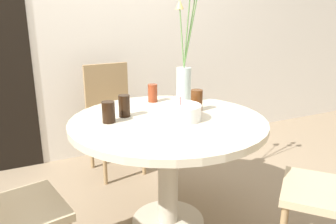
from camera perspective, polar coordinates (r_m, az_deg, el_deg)
name	(u,v)px	position (r m, az deg, el deg)	size (l,w,h in m)	color
ground_plane	(168,223)	(2.24, 0.00, -18.79)	(16.00, 16.00, 0.00)	#89755B
wall_back	(102,15)	(3.09, -11.40, 16.28)	(8.00, 0.05, 2.60)	silver
dining_table	(168,140)	(1.96, 0.00, -4.82)	(1.15, 1.15, 0.71)	beige
chair_far_back	(112,112)	(2.80, -9.74, 0.00)	(0.43, 0.43, 0.91)	tan
birthday_cake	(180,112)	(1.89, 2.10, -0.02)	(0.25, 0.25, 0.13)	white
flower_vase	(185,66)	(2.26, 2.96, 8.00)	(0.21, 0.23, 0.81)	#B2C6C1
side_plate	(167,108)	(2.13, -0.24, 0.77)	(0.21, 0.21, 0.01)	silver
drink_glass_0	(153,93)	(2.28, -2.69, 3.31)	(0.07, 0.07, 0.12)	maroon
drink_glass_1	(109,112)	(1.86, -10.32, -0.02)	(0.07, 0.07, 0.12)	black
drink_glass_2	(197,100)	(2.07, 5.01, 2.06)	(0.07, 0.07, 0.13)	#51280F
drink_glass_3	(124,106)	(1.96, -7.62, 1.06)	(0.07, 0.07, 0.13)	black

